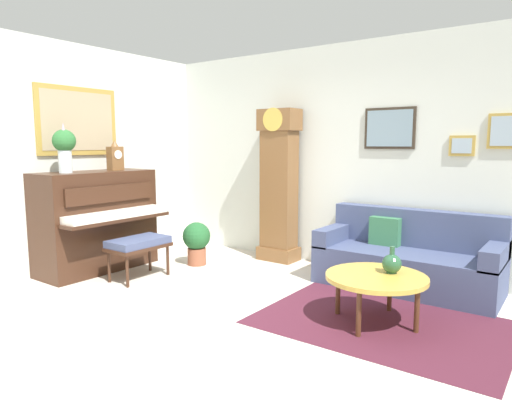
{
  "coord_description": "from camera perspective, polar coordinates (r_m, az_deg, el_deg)",
  "views": [
    {
      "loc": [
        2.66,
        -2.96,
        1.57
      ],
      "look_at": [
        -0.38,
        1.24,
        0.88
      ],
      "focal_mm": 32.04,
      "sensor_mm": 36.0,
      "label": 1
    }
  ],
  "objects": [
    {
      "name": "area_rug",
      "position": [
        4.31,
        15.41,
        -13.97
      ],
      "size": [
        2.1,
        1.5,
        0.01
      ],
      "primitive_type": "cube",
      "color": "#4C1E2D",
      "rests_on": "ground_plane"
    },
    {
      "name": "couch",
      "position": [
        5.31,
        18.39,
        -6.46
      ],
      "size": [
        1.9,
        0.8,
        0.84
      ],
      "color": "#424C70",
      "rests_on": "ground_plane"
    },
    {
      "name": "potted_plant",
      "position": [
        6.01,
        -7.43,
        -4.4
      ],
      "size": [
        0.36,
        0.36,
        0.56
      ],
      "color": "#935138",
      "rests_on": "ground_plane"
    },
    {
      "name": "grandfather_clock",
      "position": [
        6.11,
        2.88,
        1.96
      ],
      "size": [
        0.52,
        0.34,
        2.03
      ],
      "color": "brown",
      "rests_on": "ground_plane"
    },
    {
      "name": "mantel_clock",
      "position": [
        6.11,
        -17.17,
        5.78
      ],
      "size": [
        0.13,
        0.18,
        0.38
      ],
      "color": "brown",
      "rests_on": "piano"
    },
    {
      "name": "wall_back",
      "position": [
        5.97,
        9.76,
        5.94
      ],
      "size": [
        5.3,
        0.13,
        2.8
      ],
      "color": "silver",
      "rests_on": "ground_plane"
    },
    {
      "name": "flower_vase",
      "position": [
        5.72,
        -22.81,
        6.85
      ],
      "size": [
        0.26,
        0.26,
        0.58
      ],
      "color": "silver",
      "rests_on": "piano"
    },
    {
      "name": "wall_left",
      "position": [
        6.03,
        -24.72,
        5.44
      ],
      "size": [
        0.13,
        4.9,
        2.8
      ],
      "color": "silver",
      "rests_on": "ground_plane"
    },
    {
      "name": "green_jug",
      "position": [
        4.24,
        16.59,
        -7.01
      ],
      "size": [
        0.17,
        0.17,
        0.24
      ],
      "color": "#234C33",
      "rests_on": "coffee_table"
    },
    {
      "name": "ground_plane",
      "position": [
        4.29,
        -5.73,
        -14.59
      ],
      "size": [
        6.4,
        6.0,
        0.1
      ],
      "primitive_type": "cube",
      "color": "beige"
    },
    {
      "name": "piano_bench",
      "position": [
        5.51,
        -14.45,
        -4.81
      ],
      "size": [
        0.42,
        0.7,
        0.48
      ],
      "color": "#3D2316",
      "rests_on": "ground_plane"
    },
    {
      "name": "coffee_table",
      "position": [
        4.17,
        14.78,
        -8.88
      ],
      "size": [
        0.88,
        0.88,
        0.43
      ],
      "color": "gold",
      "rests_on": "ground_plane"
    },
    {
      "name": "piano",
      "position": [
        6.01,
        -19.23,
        -1.84
      ],
      "size": [
        0.87,
        1.44,
        1.23
      ],
      "color": "#3D2316",
      "rests_on": "ground_plane"
    }
  ]
}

